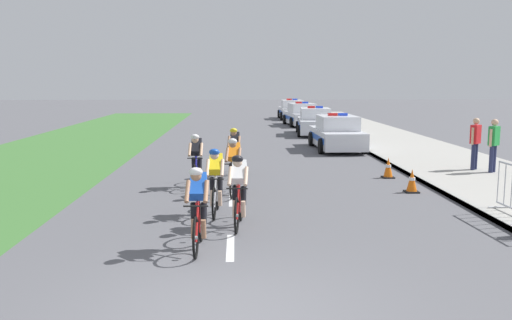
% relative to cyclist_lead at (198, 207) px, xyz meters
% --- Properties ---
extents(ground_plane, '(160.00, 160.00, 0.00)m').
position_rel_cyclist_lead_xyz_m(ground_plane, '(0.56, -2.84, -0.79)').
color(ground_plane, '#56565B').
extents(sidewalk_slab, '(4.38, 60.00, 0.12)m').
position_rel_cyclist_lead_xyz_m(sidewalk_slab, '(8.29, 11.16, -0.73)').
color(sidewalk_slab, '#A3A099').
rests_on(sidewalk_slab, ground).
extents(kerb_edge, '(0.16, 60.00, 0.13)m').
position_rel_cyclist_lead_xyz_m(kerb_edge, '(6.18, 11.16, -0.72)').
color(kerb_edge, '#9E9E99').
rests_on(kerb_edge, ground).
extents(grass_verge, '(7.00, 60.00, 0.01)m').
position_rel_cyclist_lead_xyz_m(grass_verge, '(-6.87, 11.16, -0.78)').
color(grass_verge, '#3D7033').
rests_on(grass_verge, ground).
extents(lane_markings_centre, '(0.14, 29.60, 0.01)m').
position_rel_cyclist_lead_xyz_m(lane_markings_centre, '(0.56, 10.12, -0.78)').
color(lane_markings_centre, white).
rests_on(lane_markings_centre, ground).
extents(cyclist_lead, '(0.42, 1.72, 1.56)m').
position_rel_cyclist_lead_xyz_m(cyclist_lead, '(0.00, 0.00, 0.00)').
color(cyclist_lead, black).
rests_on(cyclist_lead, ground).
extents(cyclist_second, '(0.45, 1.72, 1.56)m').
position_rel_cyclist_lead_xyz_m(cyclist_second, '(0.72, 1.49, 0.00)').
color(cyclist_second, black).
rests_on(cyclist_second, ground).
extents(cyclist_third, '(0.43, 1.72, 1.56)m').
position_rel_cyclist_lead_xyz_m(cyclist_third, '(0.22, 2.55, 0.00)').
color(cyclist_third, black).
rests_on(cyclist_third, ground).
extents(cyclist_fourth, '(0.45, 1.72, 1.56)m').
position_rel_cyclist_lead_xyz_m(cyclist_fourth, '(0.62, 4.65, 0.00)').
color(cyclist_fourth, black).
rests_on(cyclist_fourth, ground).
extents(cyclist_fifth, '(0.42, 1.72, 1.56)m').
position_rel_cyclist_lead_xyz_m(cyclist_fifth, '(-0.44, 5.76, 0.00)').
color(cyclist_fifth, black).
rests_on(cyclist_fifth, ground).
extents(cyclist_sixth, '(0.44, 1.72, 1.56)m').
position_rel_cyclist_lead_xyz_m(cyclist_sixth, '(0.62, 7.66, 0.00)').
color(cyclist_sixth, black).
rests_on(cyclist_sixth, ground).
extents(police_car_nearest, '(2.04, 4.42, 1.59)m').
position_rel_cyclist_lead_xyz_m(police_car_nearest, '(5.05, 14.06, -0.11)').
color(police_car_nearest, silver).
rests_on(police_car_nearest, ground).
extents(police_car_second, '(2.26, 4.52, 1.59)m').
position_rel_cyclist_lead_xyz_m(police_car_second, '(5.05, 20.69, -0.11)').
color(police_car_second, silver).
rests_on(police_car_second, ground).
extents(police_car_third, '(2.25, 4.52, 1.59)m').
position_rel_cyclist_lead_xyz_m(police_car_third, '(5.05, 26.93, -0.11)').
color(police_car_third, silver).
rests_on(police_car_third, ground).
extents(police_car_furthest, '(2.01, 4.41, 1.59)m').
position_rel_cyclist_lead_xyz_m(police_car_furthest, '(5.05, 33.28, -0.11)').
color(police_car_furthest, white).
rests_on(police_car_furthest, ground).
extents(traffic_cone_near, '(0.36, 0.36, 0.64)m').
position_rel_cyclist_lead_xyz_m(traffic_cone_near, '(5.38, 4.83, -0.48)').
color(traffic_cone_near, black).
rests_on(traffic_cone_near, ground).
extents(traffic_cone_mid, '(0.36, 0.36, 0.64)m').
position_rel_cyclist_lead_xyz_m(traffic_cone_mid, '(5.36, 7.05, -0.48)').
color(traffic_cone_mid, black).
rests_on(traffic_cone_mid, ground).
extents(spectator_closest, '(0.45, 0.40, 1.68)m').
position_rel_cyclist_lead_xyz_m(spectator_closest, '(8.71, 7.26, 0.30)').
color(spectator_closest, '#23284C').
rests_on(spectator_closest, sidewalk_slab).
extents(spectator_back, '(0.44, 0.41, 1.68)m').
position_rel_cyclist_lead_xyz_m(spectator_back, '(8.37, 7.79, 0.30)').
color(spectator_back, '#23284C').
rests_on(spectator_back, sidewalk_slab).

